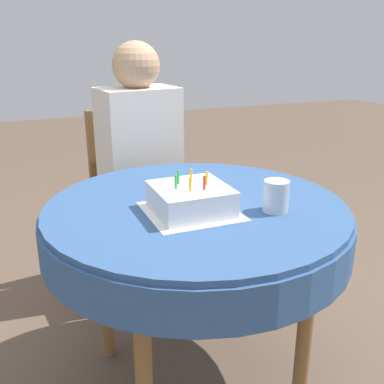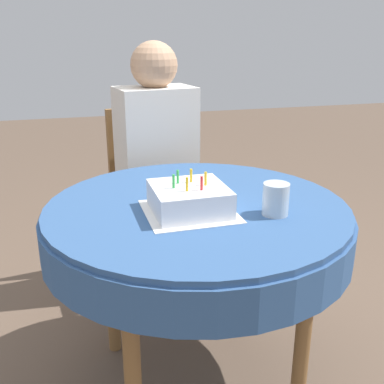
{
  "view_description": "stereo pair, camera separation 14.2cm",
  "coord_description": "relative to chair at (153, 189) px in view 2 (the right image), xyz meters",
  "views": [
    {
      "loc": [
        -0.53,
        -1.26,
        1.23
      ],
      "look_at": [
        -0.02,
        -0.02,
        0.76
      ],
      "focal_mm": 42.0,
      "sensor_mm": 36.0,
      "label": 1
    },
    {
      "loc": [
        -0.4,
        -1.31,
        1.23
      ],
      "look_at": [
        -0.02,
        -0.02,
        0.76
      ],
      "focal_mm": 42.0,
      "sensor_mm": 36.0,
      "label": 2
    }
  ],
  "objects": [
    {
      "name": "dining_table",
      "position": [
        -0.01,
        -0.82,
        0.14
      ],
      "size": [
        1.0,
        1.0,
        0.71
      ],
      "color": "#335689",
      "rests_on": "ground_plane"
    },
    {
      "name": "ground_plane",
      "position": [
        -0.01,
        -0.82,
        -0.49
      ],
      "size": [
        12.0,
        12.0,
        0.0
      ],
      "primitive_type": "plane",
      "color": "brown"
    },
    {
      "name": "chair",
      "position": [
        0.0,
        0.0,
        0.0
      ],
      "size": [
        0.48,
        0.48,
        0.89
      ],
      "rotation": [
        0.0,
        0.0,
        0.13
      ],
      "color": "brown",
      "rests_on": "ground_plane"
    },
    {
      "name": "drinking_glass",
      "position": [
        0.19,
        -0.98,
        0.27
      ],
      "size": [
        0.08,
        0.08,
        0.1
      ],
      "color": "silver",
      "rests_on": "dining_table"
    },
    {
      "name": "birthday_cake",
      "position": [
        -0.06,
        -0.88,
        0.27
      ],
      "size": [
        0.22,
        0.22,
        0.12
      ],
      "color": "white",
      "rests_on": "dining_table"
    },
    {
      "name": "napkin",
      "position": [
        -0.06,
        -0.88,
        0.22
      ],
      "size": [
        0.27,
        0.27,
        0.0
      ],
      "color": "white",
      "rests_on": "dining_table"
    },
    {
      "name": "person",
      "position": [
        0.01,
        -0.09,
        0.24
      ],
      "size": [
        0.38,
        0.37,
        1.21
      ],
      "rotation": [
        0.0,
        0.0,
        0.13
      ],
      "color": "tan",
      "rests_on": "ground_plane"
    }
  ]
}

